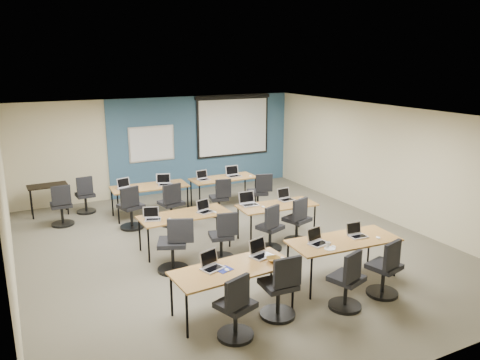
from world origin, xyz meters
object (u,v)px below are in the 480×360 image
task_chair_10 (220,201)px  laptop_11 (234,174)px  laptop_3 (357,233)px  laptop_8 (124,186)px  training_table_mid_left (185,216)px  laptop_7 (285,197)px  task_chair_4 (175,249)px  training_table_back_left (150,188)px  training_table_back_right (223,180)px  task_chair_7 (297,224)px  projector_screen (233,123)px  task_chair_3 (385,273)px  task_chair_5 (223,240)px  laptop_1 (260,252)px  utility_table (48,189)px  training_table_mid_right (277,207)px  task_chair_11 (259,196)px  laptop_2 (317,240)px  task_chair_2 (347,285)px  training_table_front_left (233,270)px  whiteboard (152,144)px  spare_chair_a (85,198)px  laptop_9 (165,182)px  task_chair_6 (271,231)px  spare_chair_b (62,209)px  task_chair_1 (280,292)px  laptop_6 (249,202)px  training_table_front_right (344,242)px  task_chair_9 (172,208)px  laptop_4 (152,216)px  laptop_10 (203,177)px  laptop_0 (211,264)px

task_chair_10 → laptop_11: (0.77, 0.83, 0.41)m
laptop_3 → laptop_8: size_ratio=0.93×
training_table_mid_left → laptop_7: (2.32, -0.07, 0.11)m
task_chair_4 → laptop_11: 4.29m
training_table_back_left → laptop_11: bearing=2.0°
training_table_back_left → laptop_11: (2.25, -0.04, 0.11)m
training_table_mid_left → laptop_8: size_ratio=5.52×
training_table_back_right → task_chair_7: task_chair_7 is taller
training_table_mid_left → projector_screen: bearing=50.6°
task_chair_3 → task_chair_5: (-1.72, 2.47, -0.01)m
laptop_1 → utility_table: (-2.57, 5.96, -0.14)m
training_table_mid_right → laptop_8: laptop_8 is taller
training_table_back_left → task_chair_11: 2.70m
laptop_2 → task_chair_3: (0.72, -0.86, -0.38)m
task_chair_2 → utility_table: size_ratio=1.08×
training_table_front_left → utility_table: size_ratio=2.00×
whiteboard → spare_chair_a: (-1.98, -0.84, -1.06)m
task_chair_11 → task_chair_2: bearing=-85.1°
task_chair_10 → laptop_9: bearing=154.3°
task_chair_2 → task_chair_6: 2.50m
laptop_1 → task_chair_3: 2.05m
projector_screen → spare_chair_b: (-5.12, -1.52, -1.48)m
laptop_1 → task_chair_4: (-0.89, 1.53, -0.36)m
task_chair_1 → spare_chair_b: (-2.37, 5.62, -0.01)m
training_table_front_left → training_table_back_right: bearing=62.9°
spare_chair_b → task_chair_1: bearing=-67.1°
laptop_9 → utility_table: (-2.58, 1.18, -0.14)m
laptop_2 → laptop_6: (-0.02, 2.41, 0.00)m
training_table_front_right → task_chair_9: task_chair_9 is taller
task_chair_2 → laptop_8: (-1.98, 5.75, 0.38)m
laptop_1 → laptop_11: (1.89, 4.78, 0.00)m
training_table_front_right → spare_chair_a: (-3.36, 5.74, -0.30)m
laptop_3 → utility_table: (-4.47, 6.00, -0.13)m
laptop_4 → task_chair_7: task_chair_7 is taller
training_table_back_right → laptop_6: size_ratio=4.77×
projector_screen → laptop_4: bearing=-132.6°
whiteboard → laptop_10: whiteboard is taller
training_table_back_right → task_chair_1: (-1.60, -5.40, -0.26)m
whiteboard → projector_screen: (2.50, -0.02, 0.44)m
laptop_0 → task_chair_5: (0.96, 1.67, -0.39)m
laptop_8 → spare_chair_a: size_ratio=0.34×
laptop_4 → whiteboard: bearing=92.1°
training_table_front_right → training_table_back_right: same height
task_chair_3 → task_chair_4: 3.61m
training_table_mid_left → training_table_back_right: 3.02m
laptop_8 → task_chair_5: bearing=-88.1°
training_table_mid_left → training_table_back_right: (1.93, 2.32, -0.00)m
laptop_7 → laptop_9: size_ratio=0.94×
laptop_2 → utility_table: (-3.67, 5.96, -0.14)m
spare_chair_b → task_chair_6: bearing=-43.8°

